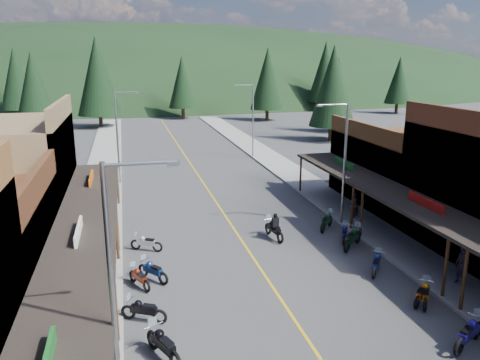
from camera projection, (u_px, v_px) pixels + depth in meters
ground at (277, 294)px, 21.80m from camera, size 220.00×220.00×0.00m
centerline at (205, 185)px, 40.57m from camera, size 0.15×90.00×0.01m
sidewalk_west at (100, 191)px, 38.53m from camera, size 3.40×94.00×0.15m
sidewalk_east at (299, 178)px, 42.59m from camera, size 3.40×94.00×0.15m
shop_west_3 at (3, 180)px, 28.30m from camera, size 10.90×10.20×8.20m
shop_east_3 at (405, 170)px, 34.98m from camera, size 10.90×10.20×6.20m
streetlight_0 at (116, 282)px, 13.41m from camera, size 2.16×0.18×8.00m
streetlight_1 at (119, 133)px, 39.70m from camera, size 2.16×0.18×8.00m
streetlight_2 at (343, 159)px, 29.80m from camera, size 2.16×0.18×8.00m
streetlight_3 at (252, 117)px, 50.46m from camera, size 2.16×0.18×8.00m
ridge_hill at (143, 92)px, 148.54m from camera, size 310.00×140.00×60.00m
pine_1 at (16, 79)px, 80.08m from camera, size 5.88×5.88×12.50m
pine_2 at (98, 76)px, 71.89m from camera, size 6.72×6.72×14.00m
pine_3 at (182, 82)px, 83.05m from camera, size 5.04×5.04×11.00m
pine_4 at (267, 78)px, 80.49m from camera, size 5.88×5.88×12.50m
pine_5 at (325, 71)px, 95.30m from camera, size 6.72×6.72×14.00m
pine_6 at (399, 80)px, 90.97m from camera, size 5.04×5.04×11.00m
pine_9 at (337, 88)px, 68.03m from camera, size 4.93×4.93×10.80m
pine_10 at (34, 88)px, 62.82m from camera, size 5.38×5.38×11.60m
pine_11 at (333, 86)px, 60.32m from camera, size 5.82×5.82×12.40m
bike_west_6 at (163, 343)px, 16.95m from camera, size 1.66×2.40×1.31m
bike_west_7 at (144, 309)px, 19.41m from camera, size 2.09×1.54×1.15m
bike_west_8 at (139, 277)px, 22.37m from camera, size 1.40×1.95×1.07m
bike_west_9 at (153, 270)px, 23.00m from camera, size 1.79×2.02×1.16m
bike_west_10 at (146, 242)px, 26.56m from camera, size 1.97×1.44×1.08m
bike_east_5 at (469, 332)px, 17.66m from camera, size 2.33×1.71×1.28m
bike_east_6 at (425, 293)px, 20.83m from camera, size 1.59×1.93×1.08m
bike_east_7 at (422, 292)px, 20.92m from camera, size 1.86×1.62×1.06m
bike_east_8 at (376, 263)px, 23.83m from camera, size 1.75×1.97×1.14m
bike_east_9 at (353, 237)px, 26.98m from camera, size 2.26×2.10×1.32m
bike_east_10 at (345, 233)px, 27.98m from camera, size 1.47×1.98×1.09m
bike_east_11 at (327, 221)px, 29.93m from camera, size 1.90×1.99×1.18m
rider_on_bike at (274, 228)px, 28.36m from camera, size 1.10×2.32×1.70m
pedestrian_east_a at (462, 265)px, 22.28m from camera, size 0.65×0.80×1.90m
pedestrian_east_b at (353, 204)px, 31.77m from camera, size 1.01×0.90×1.80m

